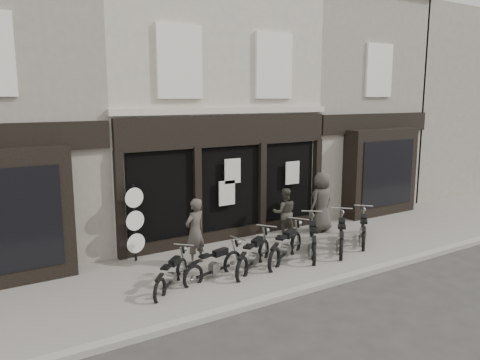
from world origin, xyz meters
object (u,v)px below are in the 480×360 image
motorcycle_0 (172,277)px  motorcycle_2 (254,258)px  motorcycle_1 (214,267)px  man_right (322,202)px  motorcycle_3 (286,249)px  man_centre (284,212)px  motorcycle_5 (341,238)px  motorcycle_6 (363,232)px  motorcycle_4 (313,242)px  man_left (195,231)px  advert_sign_post (135,227)px

motorcycle_0 → motorcycle_2: motorcycle_2 is taller
motorcycle_1 → man_right: bearing=3.2°
motorcycle_3 → man_centre: man_centre is taller
motorcycle_5 → motorcycle_6: size_ratio=1.06×
motorcycle_1 → motorcycle_4: 3.23m
motorcycle_0 → motorcycle_1: bearing=-42.5°
motorcycle_0 → man_centre: 5.00m
motorcycle_5 → man_right: bearing=20.7°
motorcycle_0 → motorcycle_3: motorcycle_3 is taller
motorcycle_3 → man_left: (-2.17, 1.07, 0.57)m
motorcycle_0 → motorcycle_4: 4.37m
motorcycle_2 → man_left: man_left is taller
motorcycle_2 → motorcycle_5: bearing=-34.3°
motorcycle_1 → motorcycle_2: bearing=-17.2°
motorcycle_3 → motorcycle_5: 1.96m
motorcycle_4 → man_centre: man_centre is taller
motorcycle_3 → motorcycle_4: (1.02, 0.09, 0.01)m
motorcycle_4 → man_left: man_left is taller
man_centre → advert_sign_post: (-4.72, 0.32, 0.17)m
motorcycle_3 → motorcycle_4: size_ratio=1.04×
motorcycle_4 → man_centre: size_ratio=1.25×
motorcycle_4 → advert_sign_post: (-4.45, 1.99, 0.63)m
advert_sign_post → man_left: bearing=-48.5°
man_left → man_centre: bearing=171.4°
motorcycle_4 → advert_sign_post: advert_sign_post is taller
motorcycle_1 → motorcycle_0: bearing=165.9°
motorcycle_5 → motorcycle_6: motorcycle_5 is taller
motorcycle_0 → man_centre: size_ratio=0.97×
motorcycle_2 → motorcycle_4: (2.10, 0.15, 0.03)m
motorcycle_0 → motorcycle_3: bearing=-42.8°
motorcycle_6 → man_centre: 2.45m
motorcycle_2 → man_right: man_right is taller
motorcycle_1 → motorcycle_3: size_ratio=0.95×
man_right → motorcycle_2: bearing=13.4°
man_centre → motorcycle_0: bearing=45.9°
motorcycle_4 → man_right: size_ratio=1.00×
motorcycle_4 → motorcycle_6: bearing=-51.0°
motorcycle_3 → man_centre: (1.29, 1.75, 0.47)m
man_centre → man_right: (1.40, -0.15, 0.20)m
motorcycle_5 → man_centre: size_ratio=1.18×
motorcycle_0 → man_right: 6.30m
motorcycle_2 → man_centre: man_centre is taller
motorcycle_2 → motorcycle_4: size_ratio=0.98×
motorcycle_1 → motorcycle_5: bearing=-15.8°
motorcycle_6 → man_right: bearing=58.9°
motorcycle_1 → man_right: (4.90, 1.62, 0.72)m
man_centre → motorcycle_3: bearing=78.4°
motorcycle_1 → motorcycle_6: 5.24m
man_left → advert_sign_post: size_ratio=0.80×
man_centre → motorcycle_1: bearing=51.6°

